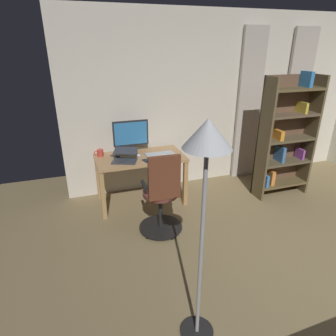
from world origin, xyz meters
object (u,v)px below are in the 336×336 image
object	(u,v)px
computer_monitor	(131,134)
cell_phone_by_monitor	(146,161)
office_chair	(162,198)
floor_lamp	(206,164)
bookshelf	(284,138)
laptop	(125,157)
desk	(140,163)
computer_keyboard	(160,154)
cell_phone_face_up	(115,156)
computer_mouse	(138,155)
mug_tea	(100,153)

from	to	relation	value
computer_monitor	cell_phone_by_monitor	world-z (taller)	computer_monitor
office_chair	floor_lamp	distance (m)	1.78
computer_monitor	bookshelf	size ratio (longest dim) A/B	0.28
laptop	desk	bearing A→B (deg)	-133.10
computer_monitor	computer_keyboard	size ratio (longest dim) A/B	1.25
cell_phone_face_up	bookshelf	world-z (taller)	bookshelf
computer_monitor	computer_keyboard	world-z (taller)	computer_monitor
office_chair	laptop	bearing A→B (deg)	113.44
computer_monitor	floor_lamp	size ratio (longest dim) A/B	0.29
laptop	computer_mouse	world-z (taller)	laptop
office_chair	floor_lamp	size ratio (longest dim) A/B	0.60
office_chair	computer_keyboard	distance (m)	0.92
desk	mug_tea	bearing A→B (deg)	-19.10
desk	cell_phone_face_up	bearing A→B (deg)	-18.16
computer_monitor	computer_mouse	world-z (taller)	computer_monitor
laptop	computer_keyboard	bearing A→B (deg)	-149.19
cell_phone_by_monitor	floor_lamp	world-z (taller)	floor_lamp
office_chair	computer_mouse	world-z (taller)	office_chair
desk	floor_lamp	bearing A→B (deg)	87.77
computer_monitor	cell_phone_face_up	distance (m)	0.39
computer_mouse	cell_phone_by_monitor	xyz separation A→B (m)	(-0.06, 0.22, -0.01)
computer_keyboard	bookshelf	bearing A→B (deg)	168.99
office_chair	floor_lamp	bearing A→B (deg)	-93.05
computer_keyboard	cell_phone_by_monitor	distance (m)	0.31
computer_monitor	floor_lamp	xyz separation A→B (m)	(0.02, 2.55, 0.52)
computer_keyboard	bookshelf	distance (m)	1.92
computer_mouse	mug_tea	size ratio (longest dim) A/B	0.74
desk	floor_lamp	distance (m)	2.49
computer_keyboard	floor_lamp	bearing A→B (deg)	80.59
office_chair	cell_phone_face_up	bearing A→B (deg)	114.56
floor_lamp	computer_monitor	bearing A→B (deg)	-90.38
cell_phone_face_up	computer_monitor	bearing A→B (deg)	170.18
office_chair	cell_phone_face_up	distance (m)	1.10
laptop	cell_phone_face_up	world-z (taller)	laptop
bookshelf	computer_mouse	bearing A→B (deg)	-10.29
laptop	bookshelf	world-z (taller)	bookshelf
floor_lamp	desk	bearing A→B (deg)	-92.23
cell_phone_face_up	floor_lamp	world-z (taller)	floor_lamp
computer_mouse	cell_phone_by_monitor	world-z (taller)	computer_mouse
computer_keyboard	cell_phone_by_monitor	xyz separation A→B (m)	(0.25, 0.19, -0.01)
computer_monitor	computer_keyboard	bearing A→B (deg)	145.08
computer_keyboard	computer_mouse	world-z (taller)	computer_mouse
mug_tea	desk	bearing A→B (deg)	160.90
computer_mouse	bookshelf	distance (m)	2.23
computer_keyboard	cell_phone_by_monitor	bearing A→B (deg)	36.40
cell_phone_face_up	bookshelf	bearing A→B (deg)	136.08
computer_mouse	mug_tea	xyz separation A→B (m)	(0.52, -0.19, 0.03)
computer_monitor	laptop	bearing A→B (deg)	63.96
office_chair	bookshelf	world-z (taller)	bookshelf
cell_phone_by_monitor	floor_lamp	bearing A→B (deg)	71.23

